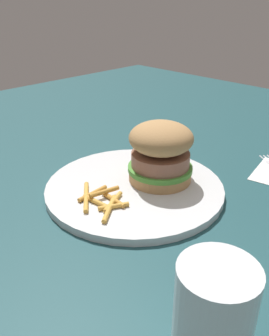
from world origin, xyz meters
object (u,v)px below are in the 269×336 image
drink_glass (212,328)px  fries_pile (102,200)px  plate (135,188)px  sandwich (161,152)px

drink_glass → fries_pile: bearing=158.9°
plate → drink_glass: drink_glass is taller
plate → drink_glass: bearing=-33.3°
plate → drink_glass: 0.31m
plate → sandwich: (0.02, 0.04, 0.06)m
plate → drink_glass: (0.26, -0.17, 0.04)m
plate → sandwich: 0.07m
plate → sandwich: size_ratio=2.71×
sandwich → fries_pile: size_ratio=1.03×
sandwich → drink_glass: 0.32m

